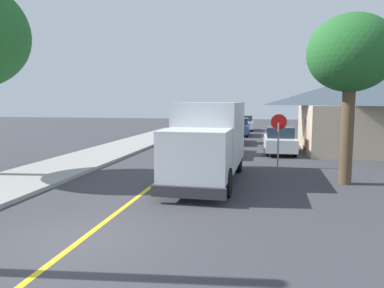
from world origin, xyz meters
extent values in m
plane|color=#38383D|center=(0.00, 0.00, 0.00)|extent=(120.00, 120.00, 0.00)
cube|color=gold|center=(0.00, 10.00, 0.00)|extent=(0.16, 56.00, 0.01)
cube|color=silver|center=(2.00, 7.91, 1.90)|extent=(2.50, 5.05, 2.60)
cube|color=silver|center=(1.93, 4.41, 1.45)|extent=(2.32, 2.05, 1.70)
cube|color=#1E2D3D|center=(1.91, 3.51, 1.82)|extent=(2.04, 0.12, 0.75)
cube|color=#2D2D33|center=(1.90, 3.33, 0.42)|extent=(2.40, 0.25, 0.36)
cylinder|color=black|center=(2.98, 4.59, 0.50)|extent=(0.32, 1.01, 1.00)
cylinder|color=black|center=(0.88, 4.63, 0.50)|extent=(0.32, 1.01, 1.00)
cylinder|color=black|center=(3.08, 9.14, 0.50)|extent=(0.32, 1.01, 1.00)
cylinder|color=black|center=(0.98, 9.18, 0.50)|extent=(0.32, 1.01, 1.00)
cube|color=#B7B7BC|center=(1.66, 14.44, 0.65)|extent=(1.97, 4.47, 0.76)
cube|color=#1E2D3D|center=(1.66, 14.59, 1.35)|extent=(1.65, 1.86, 0.64)
cylinder|color=black|center=(2.39, 13.01, 0.32)|extent=(0.24, 0.65, 0.64)
cylinder|color=black|center=(0.81, 13.07, 0.32)|extent=(0.24, 0.65, 0.64)
cylinder|color=black|center=(2.50, 15.82, 0.32)|extent=(0.24, 0.65, 0.64)
cylinder|color=black|center=(0.92, 15.88, 0.32)|extent=(0.24, 0.65, 0.64)
cube|color=black|center=(1.65, 20.72, 0.65)|extent=(1.97, 4.47, 0.76)
cube|color=#1E2D3D|center=(1.65, 20.87, 1.35)|extent=(1.65, 1.86, 0.64)
cylinder|color=black|center=(2.50, 19.34, 0.32)|extent=(0.25, 0.65, 0.64)
cylinder|color=black|center=(0.92, 19.28, 0.32)|extent=(0.25, 0.65, 0.64)
cylinder|color=black|center=(2.39, 22.16, 0.32)|extent=(0.25, 0.65, 0.64)
cylinder|color=black|center=(0.81, 22.10, 0.32)|extent=(0.25, 0.65, 0.64)
cube|color=#2D4793|center=(1.99, 27.17, 0.65)|extent=(1.81, 4.40, 0.76)
cube|color=#1E2D3D|center=(1.99, 27.32, 1.35)|extent=(1.59, 1.80, 0.64)
cylinder|color=black|center=(2.78, 25.76, 0.32)|extent=(0.22, 0.64, 0.64)
cylinder|color=black|center=(1.20, 25.76, 0.32)|extent=(0.22, 0.64, 0.64)
cylinder|color=black|center=(2.77, 28.58, 0.32)|extent=(0.22, 0.64, 0.64)
cylinder|color=black|center=(1.19, 28.58, 0.32)|extent=(0.22, 0.64, 0.64)
cube|color=silver|center=(2.18, 33.57, 0.65)|extent=(2.00, 4.48, 0.76)
cube|color=#1E2D3D|center=(2.17, 33.72, 1.35)|extent=(1.66, 1.87, 0.64)
cylinder|color=black|center=(3.03, 32.20, 0.32)|extent=(0.25, 0.65, 0.64)
cylinder|color=black|center=(1.46, 32.13, 0.32)|extent=(0.25, 0.65, 0.64)
cylinder|color=black|center=(2.91, 35.01, 0.32)|extent=(0.25, 0.65, 0.64)
cylinder|color=black|center=(1.33, 34.94, 0.32)|extent=(0.25, 0.65, 0.64)
cube|color=silver|center=(5.20, 15.72, 0.65)|extent=(1.92, 4.45, 0.76)
cube|color=#1E2D3D|center=(5.20, 15.57, 1.35)|extent=(1.63, 1.84, 0.64)
cylinder|color=black|center=(4.37, 17.11, 0.32)|extent=(0.24, 0.65, 0.64)
cylinder|color=black|center=(5.95, 17.15, 0.32)|extent=(0.24, 0.65, 0.64)
cylinder|color=black|center=(4.45, 14.29, 0.32)|extent=(0.24, 0.65, 0.64)
cylinder|color=black|center=(6.03, 14.34, 0.32)|extent=(0.24, 0.65, 0.64)
cylinder|color=gray|center=(4.91, 10.55, 1.10)|extent=(0.08, 0.08, 2.20)
cylinder|color=red|center=(4.91, 10.58, 2.25)|extent=(0.76, 0.03, 0.76)
cylinder|color=white|center=(4.91, 10.60, 2.25)|extent=(0.80, 0.02, 0.80)
cube|color=tan|center=(11.82, 17.84, 1.50)|extent=(9.90, 8.21, 3.00)
cube|color=brown|center=(6.91, 16.84, 1.05)|extent=(0.10, 1.00, 2.10)
cylinder|color=brown|center=(7.38, 7.46, 1.84)|extent=(0.48, 0.48, 3.68)
ellipsoid|color=#236028|center=(7.38, 7.46, 5.08)|extent=(3.28, 3.28, 2.95)
camera|label=1|loc=(4.14, -7.57, 3.25)|focal=34.11mm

